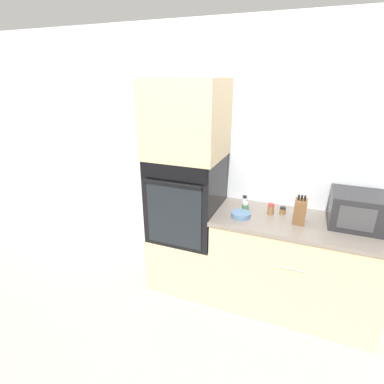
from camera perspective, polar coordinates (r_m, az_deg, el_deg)
ground_plane at (r=3.02m, az=2.89°, el=-20.86°), size 12.00×12.00×0.00m
wall_back at (r=2.95m, az=7.36°, el=5.86°), size 8.00×0.05×2.50m
oven_cabinet_base at (r=3.16m, az=-0.89°, el=-12.31°), size 0.65×0.60×0.55m
wall_oven at (r=2.85m, az=-0.99°, el=-1.01°), size 0.63×0.64×0.79m
oven_cabinet_upper at (r=2.66m, az=-1.06°, el=13.75°), size 0.65×0.60×0.67m
counter_unit at (r=2.90m, az=18.59°, el=-13.09°), size 1.41×0.63×0.88m
microwave at (r=2.75m, az=28.98°, el=-2.98°), size 0.41×0.38×0.28m
knife_block at (r=2.63m, az=19.87°, el=-3.48°), size 0.10×0.13×0.24m
bowl at (r=2.63m, az=9.29°, el=-4.26°), size 0.17×0.17×0.04m
condiment_jar_near at (r=2.73m, az=14.77°, el=-3.16°), size 0.06×0.06×0.10m
condiment_jar_mid at (r=2.87m, az=9.98°, el=-1.59°), size 0.04×0.04×0.09m
condiment_jar_far at (r=2.74m, az=10.09°, el=-2.80°), size 0.06×0.06×0.09m
condiment_jar_back at (r=2.77m, az=16.88°, el=-3.40°), size 0.05×0.05×0.06m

